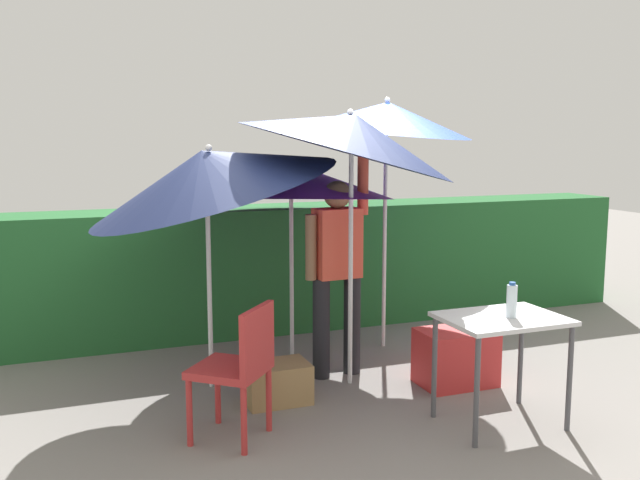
{
  "coord_description": "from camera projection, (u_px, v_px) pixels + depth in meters",
  "views": [
    {
      "loc": [
        -2.04,
        -5.04,
        1.95
      ],
      "look_at": [
        0.0,
        0.3,
        1.1
      ],
      "focal_mm": 39.33,
      "sensor_mm": 36.0,
      "label": 1
    }
  ],
  "objects": [
    {
      "name": "ground_plane",
      "position": [
        333.0,
        379.0,
        5.66
      ],
      "size": [
        24.0,
        24.0,
        0.0
      ],
      "primitive_type": "plane",
      "color": "gray"
    },
    {
      "name": "hedge_row",
      "position": [
        271.0,
        268.0,
        7.13
      ],
      "size": [
        8.0,
        0.7,
        1.25
      ],
      "primitive_type": "cube",
      "color": "#23602D",
      "rests_on": "ground_plane"
    },
    {
      "name": "umbrella_rainbow",
      "position": [
        289.0,
        181.0,
        6.06
      ],
      "size": [
        1.84,
        1.85,
        1.83
      ],
      "color": "silver",
      "rests_on": "ground_plane"
    },
    {
      "name": "umbrella_orange",
      "position": [
        208.0,
        172.0,
        5.22
      ],
      "size": [
        1.92,
        1.9,
        2.1
      ],
      "color": "silver",
      "rests_on": "ground_plane"
    },
    {
      "name": "umbrella_yellow",
      "position": [
        387.0,
        118.0,
        6.28
      ],
      "size": [
        1.57,
        1.56,
        2.35
      ],
      "color": "silver",
      "rests_on": "ground_plane"
    },
    {
      "name": "umbrella_navy",
      "position": [
        351.0,
        134.0,
        5.34
      ],
      "size": [
        1.76,
        1.72,
        2.39
      ],
      "color": "silver",
      "rests_on": "ground_plane"
    },
    {
      "name": "person_vendor",
      "position": [
        337.0,
        263.0,
        5.64
      ],
      "size": [
        0.55,
        0.24,
        1.88
      ],
      "color": "black",
      "rests_on": "ground_plane"
    },
    {
      "name": "chair_plastic",
      "position": [
        239.0,
        364.0,
        4.47
      ],
      "size": [
        0.62,
        0.62,
        0.89
      ],
      "color": "#B72D2D",
      "rests_on": "ground_plane"
    },
    {
      "name": "cooler_box",
      "position": [
        456.0,
        357.0,
        5.53
      ],
      "size": [
        0.58,
        0.41,
        0.44
      ],
      "primitive_type": "cube",
      "color": "red",
      "rests_on": "ground_plane"
    },
    {
      "name": "crate_cardboard",
      "position": [
        277.0,
        383.0,
        5.17
      ],
      "size": [
        0.47,
        0.33,
        0.29
      ],
      "primitive_type": "cube",
      "color": "#9E7A4C",
      "rests_on": "ground_plane"
    },
    {
      "name": "folding_table",
      "position": [
        502.0,
        330.0,
        4.7
      ],
      "size": [
        0.8,
        0.6,
        0.75
      ],
      "color": "#4C4C51",
      "rests_on": "ground_plane"
    },
    {
      "name": "bottle_water",
      "position": [
        512.0,
        301.0,
        4.65
      ],
      "size": [
        0.07,
        0.07,
        0.24
      ],
      "color": "silver",
      "rests_on": "folding_table"
    }
  ]
}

